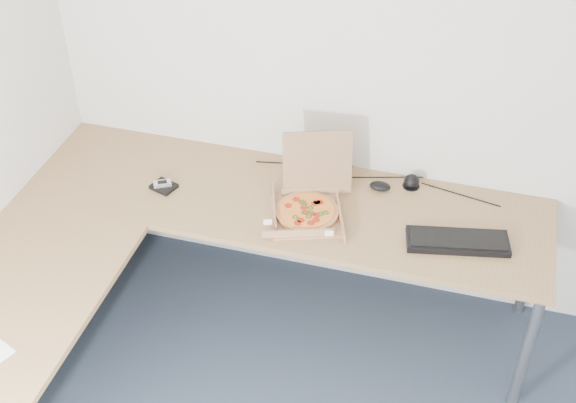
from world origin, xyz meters
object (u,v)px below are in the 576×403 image
(keyboard, at_px, (458,241))
(wallet, at_px, (164,186))
(desk, at_px, (189,249))
(pizza_box, at_px, (308,207))
(drinking_glass, at_px, (334,170))

(keyboard, bearing_deg, wallet, 167.76)
(desk, relative_size, pizza_box, 6.58)
(desk, bearing_deg, pizza_box, 37.80)
(drinking_glass, height_order, keyboard, drinking_glass)
(pizza_box, relative_size, drinking_glass, 3.16)
(pizza_box, relative_size, wallet, 3.39)
(drinking_glass, distance_m, wallet, 0.83)
(wallet, bearing_deg, pizza_box, 18.69)
(keyboard, bearing_deg, drinking_glass, 142.42)
(pizza_box, distance_m, keyboard, 0.69)
(desk, relative_size, drinking_glass, 20.82)
(desk, xyz_separation_m, pizza_box, (0.46, 0.35, 0.07))
(pizza_box, xyz_separation_m, keyboard, (0.69, -0.03, -0.03))
(pizza_box, height_order, keyboard, pizza_box)
(desk, bearing_deg, keyboard, 15.98)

